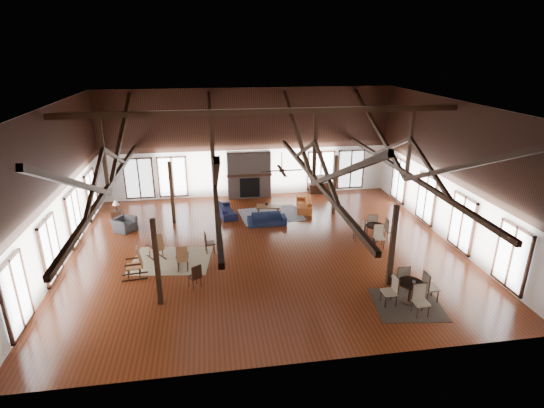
{
  "coord_description": "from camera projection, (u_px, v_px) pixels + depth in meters",
  "views": [
    {
      "loc": [
        -2.16,
        -16.03,
        8.08
      ],
      "look_at": [
        0.44,
        1.0,
        1.63
      ],
      "focal_mm": 28.0,
      "sensor_mm": 36.0,
      "label": 1
    }
  ],
  "objects": [
    {
      "name": "television",
      "position": [
        320.0,
        179.0,
        24.51
      ],
      "size": [
        0.94,
        0.22,
        0.53
      ],
      "primitive_type": "imported",
      "rotation": [
        0.0,
        0.0,
        0.1
      ],
      "color": "#B2B2B2",
      "rests_on": "tv_console"
    },
    {
      "name": "floor",
      "position": [
        265.0,
        249.0,
        17.98
      ],
      "size": [
        16.0,
        16.0,
        0.0
      ],
      "primitive_type": "plane",
      "color": "maroon",
      "rests_on": "ground"
    },
    {
      "name": "roof_truss",
      "position": [
        265.0,
        156.0,
        16.57
      ],
      "size": [
        15.6,
        14.07,
        3.14
      ],
      "color": "black",
      "rests_on": "wall_back"
    },
    {
      "name": "side_chair_a",
      "position": [
        208.0,
        241.0,
        17.46
      ],
      "size": [
        0.44,
        0.44,
        0.92
      ],
      "rotation": [
        0.0,
        0.0,
        -1.42
      ],
      "color": "black",
      "rests_on": "floor"
    },
    {
      "name": "wall_left",
      "position": [
        53.0,
        191.0,
        15.8
      ],
      "size": [
        0.02,
        14.0,
        6.0
      ],
      "primitive_type": "cube",
      "color": "white",
      "rests_on": "floor"
    },
    {
      "name": "sofa_orange",
      "position": [
        304.0,
        204.0,
        22.25
      ],
      "size": [
        2.03,
        1.08,
        0.56
      ],
      "primitive_type": "imported",
      "rotation": [
        0.0,
        0.0,
        -1.74
      ],
      "color": "#AD5421",
      "rests_on": "floor"
    },
    {
      "name": "rocking_chair_c",
      "position": [
        137.0,
        263.0,
        15.59
      ],
      "size": [
        0.98,
        0.6,
        1.2
      ],
      "rotation": [
        0.0,
        0.0,
        1.68
      ],
      "color": "#9A663A",
      "rests_on": "floor"
    },
    {
      "name": "cafe_table_near",
      "position": [
        410.0,
        289.0,
        14.08
      ],
      "size": [
        1.95,
        1.95,
        1.02
      ],
      "rotation": [
        0.0,
        0.0,
        0.02
      ],
      "color": "black",
      "rests_on": "floor"
    },
    {
      "name": "wall_right",
      "position": [
        451.0,
        173.0,
        18.06
      ],
      "size": [
        0.02,
        14.0,
        6.0
      ],
      "primitive_type": "cube",
      "color": "white",
      "rests_on": "floor"
    },
    {
      "name": "cup_far",
      "position": [
        378.0,
        225.0,
        18.47
      ],
      "size": [
        0.12,
        0.12,
        0.09
      ],
      "primitive_type": "imported",
      "rotation": [
        0.0,
        0.0,
        0.15
      ],
      "color": "#B2B2B2",
      "rests_on": "cafe_table_far"
    },
    {
      "name": "side_chair_b",
      "position": [
        196.0,
        275.0,
        14.89
      ],
      "size": [
        0.53,
        0.53,
        0.91
      ],
      "rotation": [
        0.0,
        0.0,
        0.55
      ],
      "color": "black",
      "rests_on": "floor"
    },
    {
      "name": "cup_near",
      "position": [
        414.0,
        282.0,
        13.96
      ],
      "size": [
        0.13,
        0.13,
        0.09
      ],
      "primitive_type": "imported",
      "rotation": [
        0.0,
        0.0,
        0.19
      ],
      "color": "#B2B2B2",
      "rests_on": "cafe_table_near"
    },
    {
      "name": "sofa_navy_left",
      "position": [
        226.0,
        210.0,
        21.44
      ],
      "size": [
        1.95,
        1.06,
        0.54
      ],
      "primitive_type": "imported",
      "rotation": [
        0.0,
        0.0,
        1.76
      ],
      "color": "#141838",
      "rests_on": "floor"
    },
    {
      "name": "armchair",
      "position": [
        124.0,
        224.0,
        19.65
      ],
      "size": [
        1.2,
        1.25,
        0.62
      ],
      "primitive_type": "imported",
      "rotation": [
        0.0,
        0.0,
        1.03
      ],
      "color": "#303133",
      "rests_on": "floor"
    },
    {
      "name": "rocking_chair_a",
      "position": [
        157.0,
        247.0,
        16.95
      ],
      "size": [
        0.84,
        0.95,
        1.09
      ],
      "rotation": [
        0.0,
        0.0,
        0.6
      ],
      "color": "#9A663A",
      "rests_on": "floor"
    },
    {
      "name": "rug_dark",
      "position": [
        407.0,
        304.0,
        14.1
      ],
      "size": [
        2.44,
        2.27,
        0.01
      ],
      "primitive_type": "cube",
      "rotation": [
        0.0,
        0.0,
        -0.13
      ],
      "color": "black",
      "rests_on": "floor"
    },
    {
      "name": "coffee_table",
      "position": [
        268.0,
        207.0,
        21.52
      ],
      "size": [
        1.27,
        0.78,
        0.45
      ],
      "rotation": [
        0.0,
        0.0,
        -0.17
      ],
      "color": "brown",
      "rests_on": "floor"
    },
    {
      "name": "tv_console",
      "position": [
        319.0,
        188.0,
        24.7
      ],
      "size": [
        1.2,
        0.45,
        0.6
      ],
      "primitive_type": "cube",
      "color": "black",
      "rests_on": "floor"
    },
    {
      "name": "rocking_chair_b",
      "position": [
        182.0,
        258.0,
        16.21
      ],
      "size": [
        0.44,
        0.76,
        0.97
      ],
      "rotation": [
        0.0,
        0.0,
        0.03
      ],
      "color": "#9A663A",
      "rests_on": "floor"
    },
    {
      "name": "vase",
      "position": [
        267.0,
        204.0,
        21.53
      ],
      "size": [
        0.21,
        0.21,
        0.19
      ],
      "primitive_type": "imported",
      "rotation": [
        0.0,
        0.0,
        -0.17
      ],
      "color": "#B2B2B2",
      "rests_on": "coffee_table"
    },
    {
      "name": "rug_tan",
      "position": [
        171.0,
        260.0,
        16.99
      ],
      "size": [
        3.34,
        2.78,
        0.01
      ],
      "primitive_type": "cube",
      "rotation": [
        0.0,
        0.0,
        -0.13
      ],
      "color": "tan",
      "rests_on": "floor"
    },
    {
      "name": "rug_navy",
      "position": [
        271.0,
        215.0,
        21.58
      ],
      "size": [
        3.3,
        2.62,
        0.01
      ],
      "primitive_type": "cube",
      "rotation": [
        0.0,
        0.0,
        0.11
      ],
      "color": "#171C41",
      "rests_on": "floor"
    },
    {
      "name": "ceiling_fan",
      "position": [
        282.0,
        170.0,
        15.81
      ],
      "size": [
        1.6,
        1.6,
        0.75
      ],
      "color": "black",
      "rests_on": "roof_truss"
    },
    {
      "name": "cafe_table_far",
      "position": [
        375.0,
        230.0,
        18.62
      ],
      "size": [
        1.9,
        1.9,
        0.97
      ],
      "rotation": [
        0.0,
        0.0,
        -0.12
      ],
      "color": "black",
      "rests_on": "floor"
    },
    {
      "name": "post_grid",
      "position": [
        265.0,
        215.0,
        17.44
      ],
      "size": [
        8.16,
        7.16,
        3.05
      ],
      "color": "black",
      "rests_on": "floor"
    },
    {
      "name": "sofa_navy_front",
      "position": [
        267.0,
        219.0,
        20.33
      ],
      "size": [
        1.86,
        0.75,
        0.54
      ],
      "primitive_type": "imported",
      "rotation": [
        0.0,
        0.0,
        0.02
      ],
      "color": "#16203D",
      "rests_on": "floor"
    },
    {
      "name": "wall_back",
      "position": [
        248.0,
        144.0,
        23.41
      ],
      "size": [
        16.0,
        0.02,
        6.0
      ],
      "primitive_type": "cube",
      "color": "white",
      "rests_on": "floor"
    },
    {
      "name": "side_table_lamp",
      "position": [
        117.0,
        214.0,
        20.46
      ],
      "size": [
        0.47,
        0.47,
        1.2
      ],
      "color": "black",
      "rests_on": "floor"
    },
    {
      "name": "fireplace",
      "position": [
        249.0,
        175.0,
        23.7
      ],
      "size": [
        2.5,
        0.69,
        2.6
      ],
      "color": "#705E55",
      "rests_on": "floor"
    },
    {
      "name": "wall_front",
      "position": [
        303.0,
        265.0,
        10.45
      ],
      "size": [
        16.0,
        0.02,
        6.0
      ],
      "primitive_type": "cube",
      "color": "white",
      "rests_on": "floor"
    },
    {
      "name": "ceiling",
      "position": [
        264.0,
        105.0,
        15.87
      ],
      "size": [
        16.0,
        14.0,
        0.02
      ],
      "primitive_type": "cube",
      "color": "black",
      "rests_on": "wall_back"
    }
  ]
}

